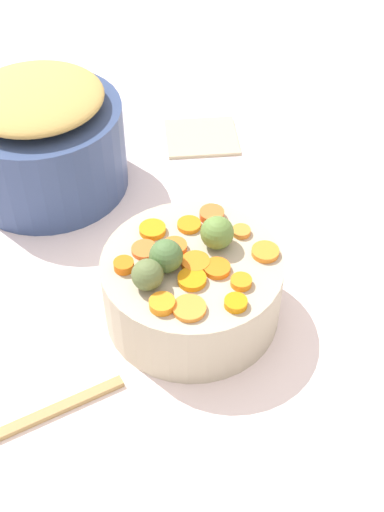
{
  "coord_description": "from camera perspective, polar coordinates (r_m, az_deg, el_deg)",
  "views": [
    {
      "loc": [
        0.34,
        0.49,
        0.72
      ],
      "look_at": [
        0.03,
        -0.01,
        0.13
      ],
      "focal_mm": 47.24,
      "sensor_mm": 36.0,
      "label": 1
    }
  ],
  "objects": [
    {
      "name": "brussels_sprout_2",
      "position": [
        0.8,
        -3.87,
        -1.5
      ],
      "size": [
        0.04,
        0.04,
        0.04
      ],
      "primitive_type": "sphere",
      "color": "#5B6E3C",
      "rests_on": "serving_bowl_carrots"
    },
    {
      "name": "carrot_slice_6",
      "position": [
        0.79,
        3.72,
        -3.98
      ],
      "size": [
        0.03,
        0.03,
        0.01
      ],
      "primitive_type": "cylinder",
      "rotation": [
        0.0,
        0.0,
        6.28
      ],
      "color": "orange",
      "rests_on": "serving_bowl_carrots"
    },
    {
      "name": "brussels_sprout_1",
      "position": [
        0.82,
        -2.22,
        0.0
      ],
      "size": [
        0.04,
        0.04,
        0.04
      ],
      "primitive_type": "sphere",
      "color": "#486C38",
      "rests_on": "serving_bowl_carrots"
    },
    {
      "name": "carrot_slice_5",
      "position": [
        0.88,
        -0.35,
        2.61
      ],
      "size": [
        0.04,
        0.04,
        0.01
      ],
      "primitive_type": "cylinder",
      "rotation": [
        0.0,
        0.0,
        2.23
      ],
      "color": "orange",
      "rests_on": "serving_bowl_carrots"
    },
    {
      "name": "brussels_sprout_0",
      "position": [
        0.85,
        2.14,
        1.99
      ],
      "size": [
        0.04,
        0.04,
        0.04
      ],
      "primitive_type": "sphere",
      "color": "olive",
      "rests_on": "serving_bowl_carrots"
    },
    {
      "name": "carrot_slice_3",
      "position": [
        0.83,
        2.13,
        -1.05
      ],
      "size": [
        0.03,
        0.03,
        0.01
      ],
      "primitive_type": "cylinder",
      "rotation": [
        0.0,
        0.0,
        3.16
      ],
      "color": "orange",
      "rests_on": "serving_bowl_carrots"
    },
    {
      "name": "carrot_slice_14",
      "position": [
        0.85,
        6.22,
        0.35
      ],
      "size": [
        0.05,
        0.05,
        0.01
      ],
      "primitive_type": "cylinder",
      "rotation": [
        0.0,
        0.0,
        0.59
      ],
      "color": "orange",
      "rests_on": "serving_bowl_carrots"
    },
    {
      "name": "carrot_slice_11",
      "position": [
        0.85,
        -1.49,
        0.78
      ],
      "size": [
        0.05,
        0.05,
        0.01
      ],
      "primitive_type": "cylinder",
      "rotation": [
        0.0,
        0.0,
        2.25
      ],
      "color": "orange",
      "rests_on": "serving_bowl_carrots"
    },
    {
      "name": "carrot_slice_12",
      "position": [
        0.88,
        -3.37,
        2.25
      ],
      "size": [
        0.05,
        0.05,
        0.01
      ],
      "primitive_type": "cylinder",
      "rotation": [
        0.0,
        0.0,
        5.5
      ],
      "color": "orange",
      "rests_on": "serving_bowl_carrots"
    },
    {
      "name": "tabletop",
      "position": [
        0.93,
        1.84,
        -4.69
      ],
      "size": [
        2.4,
        2.4,
        0.02
      ],
      "primitive_type": "cube",
      "color": "white",
      "rests_on": "ground"
    },
    {
      "name": "carrot_slice_9",
      "position": [
        0.81,
        4.08,
        -2.24
      ],
      "size": [
        0.03,
        0.03,
        0.01
      ],
      "primitive_type": "cylinder",
      "rotation": [
        0.0,
        0.0,
        0.3
      ],
      "color": "orange",
      "rests_on": "serving_bowl_carrots"
    },
    {
      "name": "stuffing_mound",
      "position": [
        1.04,
        -13.2,
        12.96
      ],
      "size": [
        0.21,
        0.21,
        0.04
      ],
      "primitive_type": "ellipsoid",
      "color": "tan",
      "rests_on": "metal_pot"
    },
    {
      "name": "carrot_slice_7",
      "position": [
        0.79,
        -0.23,
        -4.44
      ],
      "size": [
        0.05,
        0.05,
        0.01
      ],
      "primitive_type": "cylinder",
      "rotation": [
        0.0,
        0.0,
        5.11
      ],
      "color": "orange",
      "rests_on": "serving_bowl_carrots"
    },
    {
      "name": "serving_bowl_carrots",
      "position": [
        0.88,
        -0.0,
        -2.71
      ],
      "size": [
        0.23,
        0.23,
        0.1
      ],
      "primitive_type": "cylinder",
      "color": "#B8AE93",
      "rests_on": "tabletop"
    },
    {
      "name": "carrot_slice_2",
      "position": [
        0.85,
        -4.04,
        0.54
      ],
      "size": [
        0.04,
        0.04,
        0.01
      ],
      "primitive_type": "cylinder",
      "rotation": [
        0.0,
        0.0,
        3.53
      ],
      "color": "orange",
      "rests_on": "serving_bowl_carrots"
    },
    {
      "name": "carrot_slice_10",
      "position": [
        0.9,
        1.69,
        3.54
      ],
      "size": [
        0.05,
        0.05,
        0.01
      ],
      "primitive_type": "cylinder",
      "rotation": [
        0.0,
        0.0,
        0.96
      ],
      "color": "orange",
      "rests_on": "serving_bowl_carrots"
    },
    {
      "name": "carrot_slice_0",
      "position": [
        0.84,
        0.16,
        -0.39
      ],
      "size": [
        0.05,
        0.05,
        0.01
      ],
      "primitive_type": "cylinder",
      "rotation": [
        0.0,
        0.0,
        2.61
      ],
      "color": "orange",
      "rests_on": "serving_bowl_carrots"
    },
    {
      "name": "carrot_slice_1",
      "position": [
        0.83,
        -5.79,
        -0.78
      ],
      "size": [
        0.04,
        0.04,
        0.01
      ],
      "primitive_type": "cylinder",
      "rotation": [
        0.0,
        0.0,
        2.43
      ],
      "color": "orange",
      "rests_on": "serving_bowl_carrots"
    },
    {
      "name": "carrot_slice_13",
      "position": [
        0.88,
        4.19,
        2.09
      ],
      "size": [
        0.03,
        0.03,
        0.01
      ],
      "primitive_type": "cylinder",
      "rotation": [
        0.0,
        0.0,
        5.42
      ],
      "color": "orange",
      "rests_on": "serving_bowl_carrots"
    },
    {
      "name": "metal_pot",
      "position": [
        1.09,
        -12.42,
        8.95
      ],
      "size": [
        0.25,
        0.25,
        0.14
      ],
      "primitive_type": "cylinder",
      "color": "navy",
      "rests_on": "tabletop"
    },
    {
      "name": "carrot_slice_4",
      "position": [
        0.79,
        -2.54,
        -4.07
      ],
      "size": [
        0.04,
        0.04,
        0.01
      ],
      "primitive_type": "cylinder",
      "rotation": [
        0.0,
        0.0,
        0.73
      ],
      "color": "orange",
      "rests_on": "serving_bowl_carrots"
    },
    {
      "name": "carrot_slice_8",
      "position": [
        0.82,
        -0.0,
        -2.0
      ],
      "size": [
        0.04,
        0.04,
        0.01
      ],
      "primitive_type": "cylinder",
      "rotation": [
        0.0,
        0.0,
        3.31
      ],
      "color": "orange",
      "rests_on": "serving_bowl_carrots"
    },
    {
      "name": "dish_towel",
      "position": [
        1.21,
        0.82,
        10.03
      ],
      "size": [
        0.16,
        0.16,
        0.01
      ],
      "primitive_type": "cube",
      "rotation": [
        0.0,
        0.0,
        -0.45
      ],
      "color": "#C2B38C",
      "rests_on": "tabletop"
    }
  ]
}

